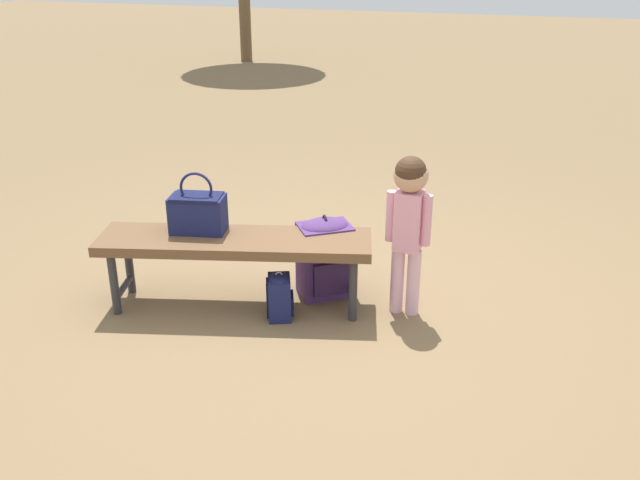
# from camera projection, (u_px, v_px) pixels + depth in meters

# --- Properties ---
(ground_plane) EXTENTS (40.00, 40.00, 0.00)m
(ground_plane) POSITION_uv_depth(u_px,v_px,m) (313.00, 309.00, 4.14)
(ground_plane) COLOR brown
(ground_plane) RESTS_ON ground
(park_bench) EXTENTS (1.65, 0.83, 0.45)m
(park_bench) POSITION_uv_depth(u_px,v_px,m) (235.00, 246.00, 4.03)
(park_bench) COLOR brown
(park_bench) RESTS_ON ground
(handbag) EXTENTS (0.35, 0.25, 0.37)m
(handbag) POSITION_uv_depth(u_px,v_px,m) (198.00, 212.00, 4.05)
(handbag) COLOR #191E4C
(handbag) RESTS_ON park_bench
(child_standing) EXTENTS (0.26, 0.20, 0.97)m
(child_standing) POSITION_uv_depth(u_px,v_px,m) (409.00, 211.00, 3.86)
(child_standing) COLOR #E5B2C6
(child_standing) RESTS_ON ground
(backpack_large) EXTENTS (0.39, 0.37, 0.53)m
(backpack_large) POSITION_uv_depth(u_px,v_px,m) (325.00, 255.00, 4.23)
(backpack_large) COLOR #4C2D66
(backpack_large) RESTS_ON ground
(backpack_small) EXTENTS (0.19, 0.21, 0.30)m
(backpack_small) POSITION_uv_depth(u_px,v_px,m) (280.00, 295.00, 4.00)
(backpack_small) COLOR #191E4C
(backpack_small) RESTS_ON ground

